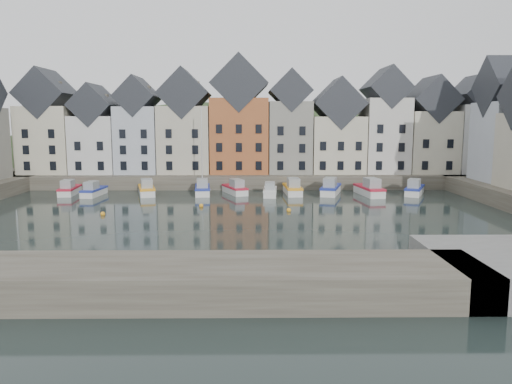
{
  "coord_description": "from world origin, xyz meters",
  "views": [
    {
      "loc": [
        1.74,
        -49.36,
        10.05
      ],
      "look_at": [
        2.37,
        6.0,
        2.06
      ],
      "focal_mm": 35.0,
      "sensor_mm": 36.0,
      "label": 1
    }
  ],
  "objects": [
    {
      "name": "boat_d",
      "position": [
        -4.8,
        18.0,
        0.79
      ],
      "size": [
        2.56,
        6.5,
        12.13
      ],
      "rotation": [
        0.0,
        0.0,
        0.09
      ],
      "color": "silver",
      "rests_on": "ground"
    },
    {
      "name": "boat_i",
      "position": [
        17.79,
        16.9,
        0.79
      ],
      "size": [
        2.98,
        7.14,
        2.66
      ],
      "rotation": [
        0.0,
        0.0,
        0.12
      ],
      "color": "silver",
      "rests_on": "ground"
    },
    {
      "name": "far_terrace",
      "position": [
        3.21,
        28.0,
        8.88
      ],
      "size": [
        72.37,
        8.16,
        17.78
      ],
      "color": "beige",
      "rests_on": "far_quay"
    },
    {
      "name": "mooring_buoys",
      "position": [
        -4.0,
        5.33,
        0.15
      ],
      "size": [
        20.5,
        5.5,
        0.5
      ],
      "color": "orange",
      "rests_on": "ground"
    },
    {
      "name": "hillside",
      "position": [
        0.02,
        56.0,
        -17.96
      ],
      "size": [
        153.6,
        70.4,
        64.0
      ],
      "color": "#26381C",
      "rests_on": "ground"
    },
    {
      "name": "boat_h",
      "position": [
        12.71,
        17.91,
        0.77
      ],
      "size": [
        3.93,
        7.06,
        2.59
      ],
      "rotation": [
        0.0,
        0.0,
        -0.29
      ],
      "color": "silver",
      "rests_on": "ground"
    },
    {
      "name": "boat_f",
      "position": [
        4.37,
        16.65,
        0.63
      ],
      "size": [
        2.05,
        5.63,
        2.13
      ],
      "rotation": [
        0.0,
        0.0,
        -0.06
      ],
      "color": "silver",
      "rests_on": "ground"
    },
    {
      "name": "boat_g",
      "position": [
        7.52,
        18.1,
        0.75
      ],
      "size": [
        2.34,
        6.67,
        2.53
      ],
      "rotation": [
        0.0,
        0.0,
        0.04
      ],
      "color": "silver",
      "rests_on": "ground"
    },
    {
      "name": "ground",
      "position": [
        0.0,
        0.0,
        0.0
      ],
      "size": [
        260.0,
        260.0,
        0.0
      ],
      "primitive_type": "plane",
      "color": "black",
      "rests_on": "ground"
    },
    {
      "name": "boat_b",
      "position": [
        -19.25,
        16.88,
        0.66
      ],
      "size": [
        2.2,
        5.9,
        2.22
      ],
      "rotation": [
        0.0,
        0.0,
        -0.07
      ],
      "color": "silver",
      "rests_on": "ground"
    },
    {
      "name": "near_wall",
      "position": [
        -10.0,
        -22.0,
        1.0
      ],
      "size": [
        50.0,
        6.0,
        2.0
      ],
      "primitive_type": "cube",
      "color": "#443F34",
      "rests_on": "ground"
    },
    {
      "name": "boat_j",
      "position": [
        24.05,
        17.42,
        0.72
      ],
      "size": [
        4.44,
        6.56,
        2.43
      ],
      "rotation": [
        0.0,
        0.0,
        -0.43
      ],
      "color": "silver",
      "rests_on": "ground"
    },
    {
      "name": "boat_a",
      "position": [
        -22.9,
        18.04,
        0.69
      ],
      "size": [
        2.38,
        6.14,
        2.31
      ],
      "rotation": [
        0.0,
        0.0,
        0.09
      ],
      "color": "silver",
      "rests_on": "ground"
    },
    {
      "name": "boat_c",
      "position": [
        -12.36,
        17.78,
        0.73
      ],
      "size": [
        3.53,
        6.67,
        2.45
      ],
      "rotation": [
        0.0,
        0.0,
        0.26
      ],
      "color": "silver",
      "rests_on": "ground"
    },
    {
      "name": "far_quay",
      "position": [
        0.0,
        30.0,
        1.0
      ],
      "size": [
        90.0,
        16.0,
        2.0
      ],
      "primitive_type": "cube",
      "color": "#443F34",
      "rests_on": "ground"
    },
    {
      "name": "boat_e",
      "position": [
        -0.35,
        18.51,
        0.69
      ],
      "size": [
        3.9,
        6.27,
        2.3
      ],
      "rotation": [
        0.0,
        0.0,
        0.37
      ],
      "color": "silver",
      "rests_on": "ground"
    }
  ]
}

